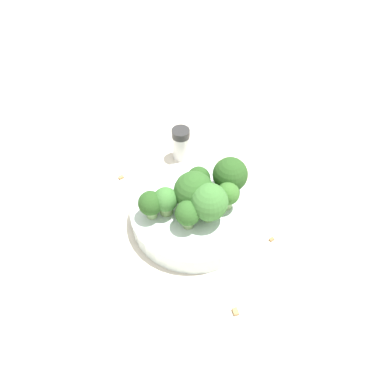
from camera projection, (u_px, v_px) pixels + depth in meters
The scene contains 14 objects.
ground_plane at pixel (192, 219), 0.58m from camera, with size 3.00×3.00×0.00m, color beige.
bowl at pixel (192, 213), 0.57m from camera, with size 0.19×0.19×0.03m, color silver.
broccoli_floret_0 at pixel (207, 202), 0.51m from camera, with size 0.05×0.05×0.06m.
broccoli_floret_1 at pixel (197, 179), 0.56m from camera, with size 0.04×0.04×0.05m.
broccoli_floret_2 at pixel (164, 201), 0.53m from camera, with size 0.04×0.04×0.05m.
broccoli_floret_3 at pixel (192, 191), 0.53m from camera, with size 0.06×0.06×0.06m.
broccoli_floret_4 at pixel (226, 194), 0.54m from camera, with size 0.03×0.03×0.05m.
broccoli_floret_5 at pixel (186, 214), 0.51m from camera, with size 0.04×0.04×0.05m.
broccoli_floret_6 at pixel (149, 204), 0.52m from camera, with size 0.04×0.04×0.05m.
broccoli_floret_7 at pixel (228, 175), 0.55m from camera, with size 0.05×0.05×0.06m.
pepper_shaker at pixel (179, 144), 0.65m from camera, with size 0.03×0.03×0.06m.
almond_crumb_0 at pixel (119, 177), 0.63m from camera, with size 0.01×0.01×0.01m, color #AD7F4C.
almond_crumb_1 at pixel (270, 239), 0.55m from camera, with size 0.01×0.00×0.01m, color olive.
almond_crumb_2 at pixel (233, 311), 0.48m from camera, with size 0.01×0.01×0.01m, color #AD7F4C.
Camera 1 is at (-0.35, -0.00, 0.46)m, focal length 35.00 mm.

